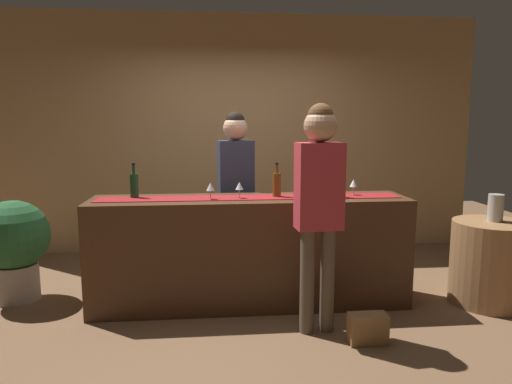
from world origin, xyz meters
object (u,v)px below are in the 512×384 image
object	(u,v)px
wine_glass_near_customer	(239,186)
bartender	(236,178)
wine_glass_far_end	(210,187)
customer_sipping	(319,193)
round_side_table	(490,263)
potted_plant_tall	(14,243)
wine_bottle_green	(134,185)
wine_bottle_clear	(333,184)
handbag	(368,329)
vase_on_side_table	(496,208)
wine_glass_mid_counter	(354,184)
wine_bottle_amber	(277,184)

from	to	relation	value
wine_glass_near_customer	bartender	bearing A→B (deg)	89.82
wine_glass_far_end	customer_sipping	xyz separation A→B (m)	(0.80, -0.55, 0.02)
wine_glass_far_end	customer_sipping	distance (m)	0.97
wine_glass_far_end	round_side_table	world-z (taller)	wine_glass_far_end
potted_plant_tall	bartender	bearing A→B (deg)	8.58
wine_bottle_green	wine_bottle_clear	size ratio (longest dim) A/B	1.00
bartender	handbag	size ratio (longest dim) A/B	6.09
wine_bottle_clear	bartender	world-z (taller)	bartender
handbag	vase_on_side_table	bearing A→B (deg)	26.50
wine_glass_near_customer	bartender	size ratio (longest dim) A/B	0.08
wine_bottle_clear	potted_plant_tall	bearing A→B (deg)	173.69
wine_glass_far_end	round_side_table	size ratio (longest dim) A/B	0.19
customer_sipping	wine_glass_mid_counter	bearing A→B (deg)	50.63
bartender	round_side_table	size ratio (longest dim) A/B	2.31
wine_bottle_green	handbag	world-z (taller)	wine_bottle_green
wine_glass_mid_counter	handbag	size ratio (longest dim) A/B	0.51
customer_sipping	vase_on_side_table	size ratio (longest dim) A/B	7.26
wine_bottle_green	wine_glass_near_customer	bearing A→B (deg)	-7.86
wine_glass_mid_counter	potted_plant_tall	distance (m)	3.09
wine_glass_near_customer	vase_on_side_table	xyz separation A→B (m)	(2.24, -0.14, -0.20)
wine_glass_mid_counter	bartender	bearing A→B (deg)	152.15
wine_bottle_clear	vase_on_side_table	world-z (taller)	wine_bottle_clear
customer_sipping	potted_plant_tall	xyz separation A→B (m)	(-2.56, 0.90, -0.55)
wine_bottle_clear	round_side_table	distance (m)	1.57
wine_glass_near_customer	wine_bottle_amber	bearing A→B (deg)	9.48
wine_bottle_amber	handbag	xyz separation A→B (m)	(0.55, -0.87, -0.96)
vase_on_side_table	wine_bottle_clear	bearing A→B (deg)	174.54
potted_plant_tall	vase_on_side_table	bearing A→B (deg)	-6.02
wine_glass_near_customer	round_side_table	world-z (taller)	wine_glass_near_customer
wine_bottle_clear	wine_bottle_green	bearing A→B (deg)	175.87
wine_bottle_clear	handbag	xyz separation A→B (m)	(0.06, -0.81, -0.96)
wine_glass_far_end	customer_sipping	bearing A→B (deg)	-34.42
wine_bottle_clear	wine_glass_mid_counter	world-z (taller)	wine_bottle_clear
handbag	potted_plant_tall	bearing A→B (deg)	158.72
wine_bottle_green	wine_glass_mid_counter	world-z (taller)	wine_bottle_green
bartender	wine_bottle_clear	bearing A→B (deg)	134.68
wine_glass_near_customer	wine_bottle_clear	bearing A→B (deg)	-0.00
customer_sipping	bartender	bearing A→B (deg)	110.70
bartender	round_side_table	world-z (taller)	bartender
bartender	potted_plant_tall	distance (m)	2.10
wine_bottle_amber	round_side_table	xyz separation A→B (m)	(1.89, -0.22, -0.70)
wine_glass_near_customer	handbag	bearing A→B (deg)	-42.61
wine_glass_near_customer	bartender	distance (m)	0.62
customer_sipping	potted_plant_tall	distance (m)	2.77
handbag	wine_glass_mid_counter	bearing A→B (deg)	81.13
wine_glass_far_end	vase_on_side_table	xyz separation A→B (m)	(2.49, -0.10, -0.20)
wine_bottle_clear	round_side_table	size ratio (longest dim) A/B	0.41
round_side_table	potted_plant_tall	distance (m)	4.26
wine_glass_near_customer	customer_sipping	xyz separation A→B (m)	(0.56, -0.58, 0.02)
round_side_table	handbag	world-z (taller)	round_side_table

